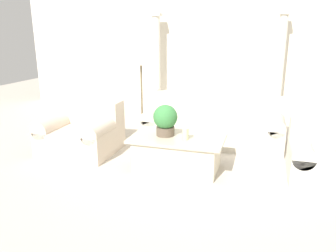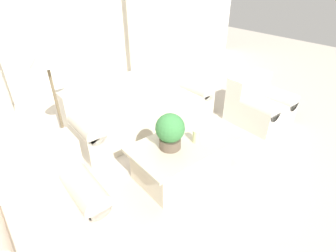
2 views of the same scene
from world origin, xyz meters
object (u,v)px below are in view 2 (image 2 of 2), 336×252
at_px(armchair, 258,103).
at_px(floor_lamp, 47,64).
at_px(sofa_long, 141,107).
at_px(potted_plant, 170,131).
at_px(loveseat, 36,204).
at_px(coffee_table, 182,157).

bearing_deg(armchair, floor_lamp, 160.03).
bearing_deg(sofa_long, potted_plant, -109.65).
bearing_deg(potted_plant, floor_lamp, 123.60).
bearing_deg(loveseat, sofa_long, 29.15).
bearing_deg(armchair, potted_plant, -174.90).
height_order(coffee_table, armchair, armchair).
xyz_separation_m(loveseat, floor_lamp, (0.65, 0.99, 1.00)).
xyz_separation_m(loveseat, armchair, (3.55, -0.07, -0.01)).
relative_size(sofa_long, loveseat, 2.12).
relative_size(loveseat, coffee_table, 0.86).
bearing_deg(coffee_table, floor_lamp, 128.58).
xyz_separation_m(coffee_table, armchair, (1.89, 0.21, 0.08)).
xyz_separation_m(coffee_table, potted_plant, (-0.18, 0.02, 0.46)).
xyz_separation_m(loveseat, potted_plant, (1.47, -0.25, 0.37)).
height_order(sofa_long, loveseat, same).
height_order(sofa_long, armchair, sofa_long).
bearing_deg(coffee_table, armchair, 6.22).
bearing_deg(armchair, sofa_long, 144.08).
height_order(loveseat, armchair, loveseat).
xyz_separation_m(sofa_long, potted_plant, (-0.48, -1.34, 0.39)).
height_order(loveseat, floor_lamp, floor_lamp).
bearing_deg(floor_lamp, armchair, -19.97).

